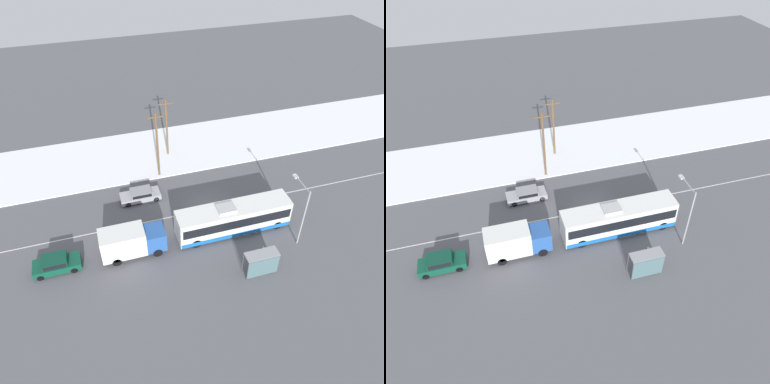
% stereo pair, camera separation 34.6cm
% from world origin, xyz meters
% --- Properties ---
extents(ground_plane, '(120.00, 120.00, 0.00)m').
position_xyz_m(ground_plane, '(0.00, 0.00, 0.00)').
color(ground_plane, '#56565B').
extents(snow_lot, '(80.00, 11.13, 0.12)m').
position_xyz_m(snow_lot, '(0.00, 12.42, 0.06)').
color(snow_lot, white).
rests_on(snow_lot, ground_plane).
extents(lane_marking_center, '(60.00, 0.12, 0.00)m').
position_xyz_m(lane_marking_center, '(0.00, 0.00, 0.00)').
color(lane_marking_center, silver).
rests_on(lane_marking_center, ground_plane).
extents(city_bus, '(11.60, 2.57, 3.34)m').
position_xyz_m(city_bus, '(1.33, -3.62, 1.63)').
color(city_bus, white).
rests_on(city_bus, ground_plane).
extents(box_truck, '(6.06, 2.30, 3.07)m').
position_xyz_m(box_truck, '(-8.95, -3.75, 1.68)').
color(box_truck, silver).
rests_on(box_truck, ground_plane).
extents(sedan_car, '(4.42, 1.80, 1.29)m').
position_xyz_m(sedan_car, '(-6.71, 3.73, 0.72)').
color(sedan_car, '#9E9EA3').
rests_on(sedan_car, ground_plane).
extents(parked_car_near_truck, '(4.23, 1.80, 1.55)m').
position_xyz_m(parked_car_near_truck, '(-15.89, -3.68, 0.84)').
color(parked_car_near_truck, '#0F4733').
rests_on(parked_car_near_truck, ground_plane).
extents(pedestrian_at_stop, '(0.59, 0.26, 1.64)m').
position_xyz_m(pedestrian_at_stop, '(2.59, -7.92, 1.01)').
color(pedestrian_at_stop, '#23232D').
rests_on(pedestrian_at_stop, ground_plane).
extents(bus_shelter, '(3.03, 1.20, 2.40)m').
position_xyz_m(bus_shelter, '(1.75, -9.52, 1.68)').
color(bus_shelter, gray).
rests_on(bus_shelter, ground_plane).
extents(streetlamp, '(0.36, 2.95, 6.62)m').
position_xyz_m(streetlamp, '(6.79, -6.52, 4.29)').
color(streetlamp, '#9EA3A8').
rests_on(streetlamp, ground_plane).
extents(utility_pole_roadside, '(1.80, 0.24, 8.39)m').
position_xyz_m(utility_pole_roadside, '(-3.73, 7.45, 4.38)').
color(utility_pole_roadside, brown).
rests_on(utility_pole_roadside, ground_plane).
extents(utility_pole_snowlot, '(1.80, 0.24, 7.68)m').
position_xyz_m(utility_pole_snowlot, '(-1.65, 11.50, 4.03)').
color(utility_pole_snowlot, brown).
rests_on(utility_pole_snowlot, ground_plane).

